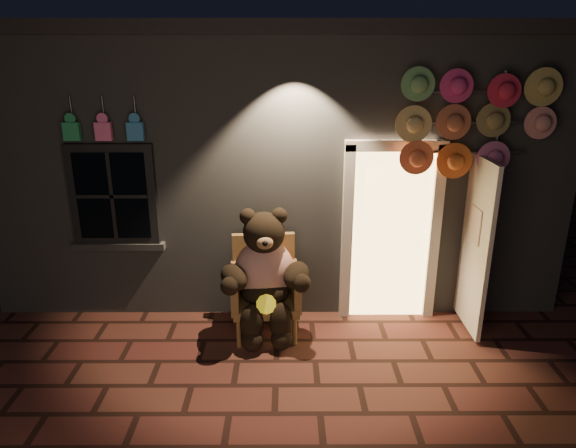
{
  "coord_description": "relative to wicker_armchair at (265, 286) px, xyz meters",
  "views": [
    {
      "loc": [
        0.11,
        -4.29,
        3.16
      ],
      "look_at": [
        0.13,
        1.0,
        1.35
      ],
      "focal_mm": 32.0,
      "sensor_mm": 36.0,
      "label": 1
    }
  ],
  "objects": [
    {
      "name": "ground",
      "position": [
        0.14,
        -1.11,
        -0.56
      ],
      "size": [
        60.0,
        60.0,
        0.0
      ],
      "primitive_type": "plane",
      "color": "#522A1F",
      "rests_on": "ground"
    },
    {
      "name": "shop_building",
      "position": [
        0.14,
        2.88,
        1.18
      ],
      "size": [
        7.3,
        5.95,
        3.51
      ],
      "color": "slate",
      "rests_on": "ground"
    },
    {
      "name": "wicker_armchair",
      "position": [
        0.0,
        0.0,
        0.0
      ],
      "size": [
        0.82,
        0.75,
        1.12
      ],
      "rotation": [
        0.0,
        0.0,
        0.08
      ],
      "color": "olive",
      "rests_on": "ground"
    },
    {
      "name": "teddy_bear",
      "position": [
        0.01,
        -0.14,
        0.2
      ],
      "size": [
        1.09,
        0.88,
        1.5
      ],
      "rotation": [
        0.0,
        0.0,
        0.08
      ],
      "color": "#B63013",
      "rests_on": "ground"
    },
    {
      "name": "hat_rack",
      "position": [
        2.25,
        0.17,
        1.84
      ],
      "size": [
        1.68,
        0.22,
        2.97
      ],
      "color": "#59595E",
      "rests_on": "ground"
    }
  ]
}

